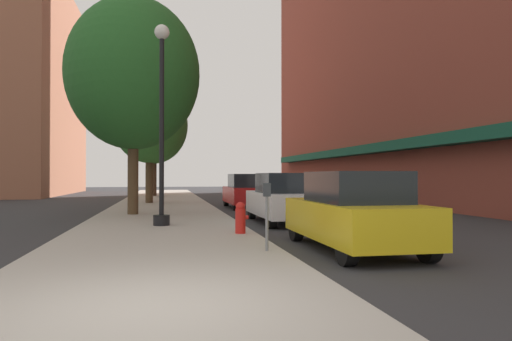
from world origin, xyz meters
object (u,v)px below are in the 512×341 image
at_px(lamppost, 162,120).
at_px(tree_near, 154,125).
at_px(tree_far, 133,74).
at_px(car_white, 284,199).
at_px(tree_mid, 149,121).
at_px(parking_meter_near, 267,208).
at_px(car_yellow, 353,212).
at_px(fire_hydrant, 241,217).
at_px(car_red, 246,191).

relative_size(lamppost, tree_near, 0.74).
distance_m(tree_far, car_white, 7.57).
bearing_deg(tree_mid, parking_meter_near, -80.73).
bearing_deg(tree_far, car_white, -31.89).
xyz_separation_m(tree_near, car_yellow, (4.69, -25.34, -4.42)).
bearing_deg(fire_hydrant, tree_far, 114.80).
bearing_deg(car_white, parking_meter_near, -106.34).
bearing_deg(tree_near, tree_mid, -90.19).
bearing_deg(lamppost, parking_meter_near, -68.42).
bearing_deg(tree_far, tree_near, 88.64).
xyz_separation_m(lamppost, car_red, (3.99, 8.48, -2.39)).
height_order(fire_hydrant, tree_near, tree_near).
xyz_separation_m(car_white, car_red, (0.00, 7.34, 0.00)).
relative_size(fire_hydrant, tree_far, 0.10).
xyz_separation_m(fire_hydrant, car_white, (2.01, 3.47, 0.29)).
height_order(lamppost, car_white, lamppost).
height_order(fire_hydrant, car_white, car_white).
xyz_separation_m(tree_mid, car_white, (4.72, -10.67, -3.72)).
distance_m(car_white, car_red, 7.34).
bearing_deg(tree_far, car_red, 39.44).
bearing_deg(tree_far, tree_mid, 87.27).
xyz_separation_m(tree_mid, car_red, (4.72, -3.33, -3.72)).
height_order(tree_near, car_yellow, tree_near).
distance_m(fire_hydrant, car_white, 4.02).
relative_size(tree_near, car_yellow, 1.84).
xyz_separation_m(parking_meter_near, car_white, (1.95, 6.29, -0.14)).
distance_m(lamppost, tree_near, 20.72).
bearing_deg(parking_meter_near, car_red, 81.86).
height_order(lamppost, tree_mid, tree_mid).
bearing_deg(fire_hydrant, parking_meter_near, -88.70).
height_order(parking_meter_near, tree_far, tree_far).
relative_size(parking_meter_near, tree_far, 0.16).
relative_size(parking_meter_near, car_white, 0.30).
bearing_deg(fire_hydrant, lamppost, 130.30).
bearing_deg(parking_meter_near, tree_near, 96.08).
bearing_deg(tree_near, parking_meter_near, -83.92).
bearing_deg(parking_meter_near, car_white, 72.78).
xyz_separation_m(fire_hydrant, tree_near, (-2.68, 22.93, 4.71)).
bearing_deg(car_yellow, parking_meter_near, -168.49).
relative_size(car_yellow, car_white, 1.00).
bearing_deg(car_red, car_white, -90.88).
distance_m(tree_mid, tree_far, 7.57).
xyz_separation_m(tree_mid, car_yellow, (4.72, -16.55, -3.72)).
relative_size(fire_hydrant, car_yellow, 0.18).
height_order(car_yellow, car_white, same).
xyz_separation_m(fire_hydrant, tree_mid, (-2.71, 14.14, 4.01)).
distance_m(parking_meter_near, tree_far, 10.92).
height_order(tree_near, car_red, tree_near).
bearing_deg(car_white, fire_hydrant, -119.25).
bearing_deg(car_white, lamppost, -163.08).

